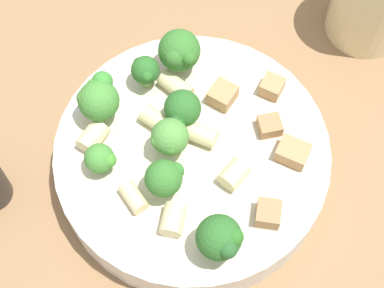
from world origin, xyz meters
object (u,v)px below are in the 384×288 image
at_px(broccoli_floret_5, 170,138).
at_px(rigatoni_0, 173,220).
at_px(chicken_chunk_4, 272,87).
at_px(rigatoni_2, 176,86).
at_px(rigatoni_4, 235,173).
at_px(rigatoni_6, 155,120).
at_px(broccoli_floret_6, 179,51).
at_px(chicken_chunk_3, 293,153).
at_px(chicken_chunk_0, 270,126).
at_px(rigatoni_1, 202,135).
at_px(broccoli_floret_2, 100,159).
at_px(broccoli_floret_1, 220,238).
at_px(broccoli_floret_4, 164,178).
at_px(rigatoni_3, 93,137).
at_px(broccoli_floret_3, 145,71).
at_px(broccoli_floret_7, 98,98).
at_px(chicken_chunk_2, 222,95).
at_px(rigatoni_5, 133,197).
at_px(chicken_chunk_1, 268,214).
at_px(pasta_bowl, 192,158).

height_order(broccoli_floret_5, rigatoni_0, broccoli_floret_5).
bearing_deg(chicken_chunk_4, rigatoni_2, 127.93).
distance_m(rigatoni_4, chicken_chunk_4, 0.09).
distance_m(rigatoni_4, rigatoni_6, 0.08).
bearing_deg(broccoli_floret_6, chicken_chunk_3, -94.54).
bearing_deg(rigatoni_0, rigatoni_2, 37.81).
bearing_deg(broccoli_floret_5, chicken_chunk_0, -37.88).
xyz_separation_m(rigatoni_1, chicken_chunk_0, (0.04, -0.04, -0.00)).
height_order(broccoli_floret_2, rigatoni_0, broccoli_floret_2).
distance_m(broccoli_floret_1, broccoli_floret_4, 0.06).
bearing_deg(broccoli_floret_4, chicken_chunk_3, -36.01).
xyz_separation_m(rigatoni_0, rigatoni_3, (0.01, 0.09, -0.00)).
height_order(rigatoni_0, rigatoni_6, rigatoni_0).
bearing_deg(rigatoni_3, broccoli_floret_3, 2.01).
bearing_deg(rigatoni_3, broccoli_floret_5, -59.58).
bearing_deg(broccoli_floret_2, broccoli_floret_7, 42.16).
bearing_deg(rigatoni_2, rigatoni_0, -142.19).
height_order(rigatoni_0, rigatoni_1, rigatoni_0).
relative_size(broccoli_floret_6, rigatoni_2, 1.54).
xyz_separation_m(rigatoni_0, chicken_chunk_2, (0.11, 0.04, -0.00)).
bearing_deg(chicken_chunk_2, broccoli_floret_4, -171.48).
bearing_deg(chicken_chunk_3, chicken_chunk_4, 50.32).
relative_size(rigatoni_5, chicken_chunk_4, 1.34).
height_order(chicken_chunk_0, chicken_chunk_4, chicken_chunk_4).
relative_size(rigatoni_4, chicken_chunk_1, 1.09).
distance_m(rigatoni_0, chicken_chunk_4, 0.14).
bearing_deg(broccoli_floret_5, rigatoni_2, 34.26).
height_order(broccoli_floret_2, broccoli_floret_7, broccoli_floret_7).
height_order(rigatoni_3, chicken_chunk_4, rigatoni_3).
xyz_separation_m(broccoli_floret_5, chicken_chunk_1, (0.00, -0.09, -0.02)).
relative_size(broccoli_floret_3, rigatoni_0, 1.38).
relative_size(rigatoni_3, rigatoni_6, 1.00).
distance_m(broccoli_floret_6, chicken_chunk_2, 0.05).
distance_m(rigatoni_2, chicken_chunk_0, 0.08).
bearing_deg(chicken_chunk_4, rigatoni_6, 146.59).
distance_m(rigatoni_4, rigatoni_5, 0.08).
relative_size(broccoli_floret_4, chicken_chunk_0, 2.10).
bearing_deg(broccoli_floret_2, rigatoni_2, -0.65).
bearing_deg(broccoli_floret_6, rigatoni_3, 173.92).
height_order(broccoli_floret_1, rigatoni_2, broccoli_floret_1).
bearing_deg(broccoli_floret_3, chicken_chunk_3, -81.93).
bearing_deg(rigatoni_4, rigatoni_0, 166.89).
height_order(broccoli_floret_5, rigatoni_6, broccoli_floret_5).
xyz_separation_m(broccoli_floret_1, broccoli_floret_5, (0.04, 0.08, -0.00)).
bearing_deg(pasta_bowl, chicken_chunk_0, -35.48).
xyz_separation_m(chicken_chunk_1, chicken_chunk_2, (0.06, 0.09, -0.00)).
bearing_deg(broccoli_floret_1, rigatoni_6, 63.46).
bearing_deg(rigatoni_0, broccoli_floret_6, 36.68).
distance_m(rigatoni_2, rigatoni_6, 0.04).
height_order(broccoli_floret_7, rigatoni_1, broccoli_floret_7).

